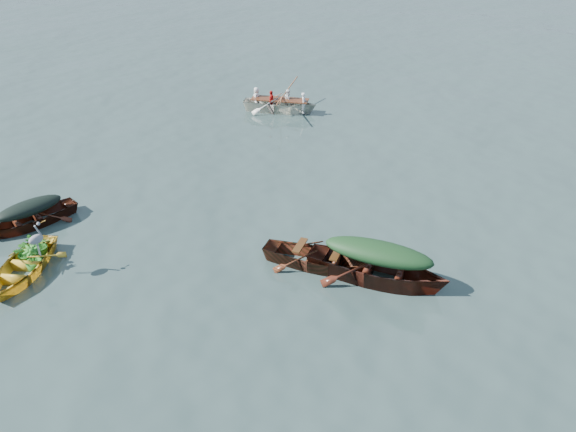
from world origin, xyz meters
name	(u,v)px	position (x,y,z in m)	size (l,w,h in m)	color
ground	(215,267)	(0.00, 0.00, 0.00)	(140.00, 140.00, 0.00)	#334744
yellow_dinghy	(25,274)	(-3.75, -3.21, 0.00)	(1.49, 3.45, 0.95)	gold
dark_covered_boat	(34,225)	(-5.80, -1.68, 0.00)	(1.31, 3.54, 0.87)	#421A0F
green_tarp_boat	(376,281)	(3.70, 2.02, 0.00)	(1.56, 5.01, 1.21)	#471810
open_wooden_boat	(318,267)	(2.18, 1.63, 0.00)	(1.29, 4.16, 0.96)	maroon
rowed_boat	(280,112)	(-5.82, 10.39, 0.00)	(1.38, 4.58, 1.11)	white
dark_tarp_cover	(29,207)	(-5.80, -1.68, 0.64)	(0.72, 1.95, 0.40)	black
green_tarp_cover	(378,253)	(3.70, 2.02, 0.86)	(0.86, 2.76, 0.52)	#163618
thwart_benches	(318,252)	(2.18, 1.63, 0.50)	(0.78, 2.08, 0.04)	#42250F
heron	(37,245)	(-3.30, -2.89, 0.93)	(0.28, 0.40, 0.92)	gray
dinghy_weeds	(29,238)	(-4.00, -2.72, 0.77)	(0.70, 0.90, 0.60)	#276A1B
rowers	(280,92)	(-5.82, 10.39, 0.93)	(1.24, 3.21, 0.76)	silver
oars	(280,99)	(-5.82, 10.39, 0.58)	(2.60, 0.60, 0.06)	brown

